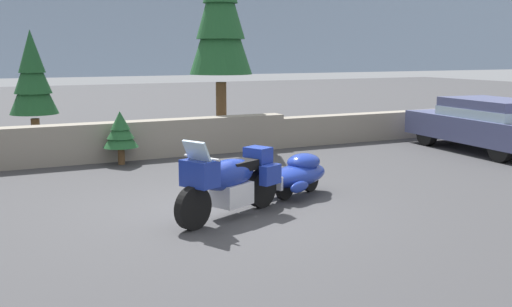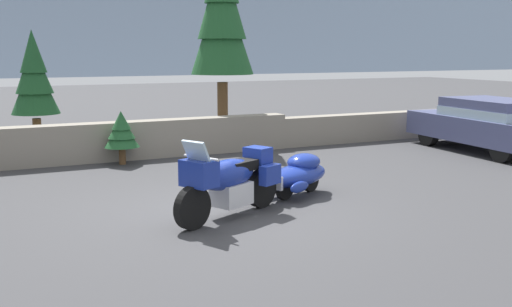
% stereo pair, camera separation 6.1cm
% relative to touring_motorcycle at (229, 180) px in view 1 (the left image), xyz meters
% --- Properties ---
extents(ground_plane, '(80.00, 80.00, 0.00)m').
position_rel_touring_motorcycle_xyz_m(ground_plane, '(0.08, 0.46, -0.62)').
color(ground_plane, '#38383A').
extents(stone_guard_wall, '(24.00, 0.58, 0.93)m').
position_rel_touring_motorcycle_xyz_m(stone_guard_wall, '(-0.60, 5.94, -0.17)').
color(stone_guard_wall, gray).
rests_on(stone_guard_wall, ground).
extents(touring_motorcycle, '(2.15, 1.32, 1.33)m').
position_rel_touring_motorcycle_xyz_m(touring_motorcycle, '(0.00, 0.00, 0.00)').
color(touring_motorcycle, black).
rests_on(touring_motorcycle, ground).
extents(car_shaped_trailer, '(2.14, 1.27, 0.76)m').
position_rel_touring_motorcycle_xyz_m(car_shaped_trailer, '(1.74, 0.82, -0.21)').
color(car_shaped_trailer, black).
rests_on(car_shaped_trailer, ground).
extents(sedan_at_right_edge, '(2.14, 4.62, 1.41)m').
position_rel_touring_motorcycle_xyz_m(sedan_at_right_edge, '(8.64, 2.84, 0.15)').
color(sedan_at_right_edge, black).
rests_on(sedan_at_right_edge, ground).
extents(pine_tree_tall, '(1.81, 1.81, 6.05)m').
position_rel_touring_motorcycle_xyz_m(pine_tree_tall, '(3.05, 7.60, 3.16)').
color(pine_tree_tall, brown).
rests_on(pine_tree_tall, ground).
extents(pine_tree_secondary, '(1.22, 1.22, 3.18)m').
position_rel_touring_motorcycle_xyz_m(pine_tree_secondary, '(-2.08, 7.76, 1.37)').
color(pine_tree_secondary, brown).
rests_on(pine_tree_secondary, ground).
extents(pine_sapling_near, '(0.82, 0.82, 1.26)m').
position_rel_touring_motorcycle_xyz_m(pine_sapling_near, '(-0.46, 5.30, 0.16)').
color(pine_sapling_near, brown).
rests_on(pine_sapling_near, ground).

